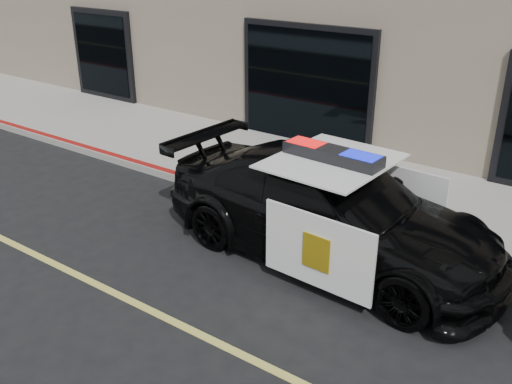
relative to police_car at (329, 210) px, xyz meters
The scene contains 4 objects.
ground 3.43m from the police_car, 126.95° to the right, with size 120.00×120.00×0.00m, color black.
sidewalk_n 3.35m from the police_car, 127.87° to the left, with size 60.00×3.50×0.15m, color gray.
police_car is the anchor object (origin of this frame).
fire_hydrant 2.59m from the police_car, 143.85° to the left, with size 0.39×0.54×0.86m.
Camera 1 is at (5.65, -4.34, 4.57)m, focal length 40.00 mm.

